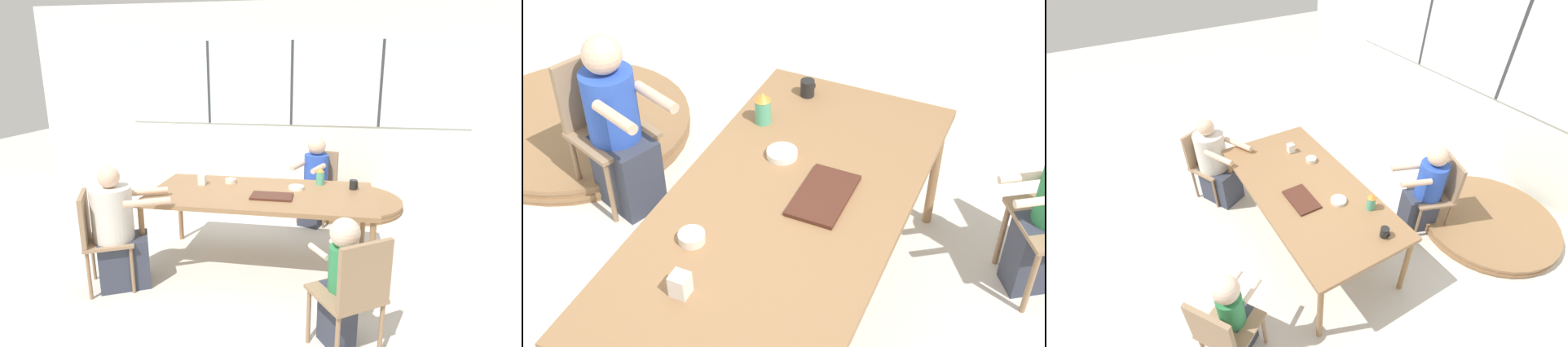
% 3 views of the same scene
% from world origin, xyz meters
% --- Properties ---
extents(ground_plane, '(16.00, 16.00, 0.00)m').
position_xyz_m(ground_plane, '(0.00, 0.00, 0.00)').
color(ground_plane, beige).
extents(wall_back_with_windows, '(8.40, 0.08, 2.80)m').
position_xyz_m(wall_back_with_windows, '(0.00, 2.73, 1.42)').
color(wall_back_with_windows, silver).
rests_on(wall_back_with_windows, ground_plane).
extents(dining_table, '(2.06, 1.01, 0.74)m').
position_xyz_m(dining_table, '(0.00, 0.00, 0.69)').
color(dining_table, olive).
rests_on(dining_table, ground_plane).
extents(chair_for_woman_green_shirt, '(0.51, 0.51, 0.87)m').
position_xyz_m(chair_for_woman_green_shirt, '(0.50, 1.35, 0.52)').
color(chair_for_woman_green_shirt, '#937556').
rests_on(chair_for_woman_green_shirt, ground_plane).
extents(chair_for_man_blue_shirt, '(0.54, 0.54, 0.87)m').
position_xyz_m(chair_for_man_blue_shirt, '(-1.29, -0.65, 0.52)').
color(chair_for_man_blue_shirt, '#937556').
rests_on(chair_for_man_blue_shirt, ground_plane).
extents(chair_for_toddler, '(0.56, 0.56, 0.87)m').
position_xyz_m(chair_for_toddler, '(0.81, -1.19, 0.52)').
color(chair_for_toddler, '#937556').
rests_on(chair_for_toddler, ground_plane).
extents(person_woman_green_shirt, '(0.45, 0.58, 1.07)m').
position_xyz_m(person_woman_green_shirt, '(0.45, 1.20, 0.49)').
color(person_woman_green_shirt, '#333847').
rests_on(person_woman_green_shirt, ground_plane).
extents(person_man_blue_shirt, '(0.70, 0.58, 1.08)m').
position_xyz_m(person_man_blue_shirt, '(-1.14, -0.57, 0.48)').
color(person_man_blue_shirt, '#333847').
rests_on(person_man_blue_shirt, ground_plane).
extents(person_toddler, '(0.36, 0.40, 0.95)m').
position_xyz_m(person_toddler, '(0.73, -1.07, 0.47)').
color(person_toddler, '#333847').
rests_on(person_toddler, ground_plane).
extents(food_tray_dark, '(0.37, 0.22, 0.02)m').
position_xyz_m(food_tray_dark, '(0.12, -0.13, 0.75)').
color(food_tray_dark, '#472319').
rests_on(food_tray_dark, dining_table).
extents(coffee_mug, '(0.08, 0.07, 0.09)m').
position_xyz_m(coffee_mug, '(0.85, 0.25, 0.79)').
color(coffee_mug, black).
rests_on(coffee_mug, dining_table).
extents(sippy_cup, '(0.08, 0.08, 0.17)m').
position_xyz_m(sippy_cup, '(0.53, 0.35, 0.83)').
color(sippy_cup, '#4CA57F').
rests_on(sippy_cup, dining_table).
extents(milk_carton_small, '(0.07, 0.07, 0.10)m').
position_xyz_m(milk_carton_small, '(-0.61, 0.15, 0.79)').
color(milk_carton_small, silver).
rests_on(milk_carton_small, dining_table).
extents(bowl_white_shallow, '(0.11, 0.11, 0.04)m').
position_xyz_m(bowl_white_shallow, '(-0.35, 0.25, 0.76)').
color(bowl_white_shallow, silver).
rests_on(bowl_white_shallow, dining_table).
extents(bowl_cereal, '(0.15, 0.15, 0.03)m').
position_xyz_m(bowl_cereal, '(0.32, 0.15, 0.76)').
color(bowl_cereal, white).
rests_on(bowl_cereal, dining_table).
extents(folded_table_stack, '(1.47, 1.47, 0.12)m').
position_xyz_m(folded_table_stack, '(0.86, 1.87, 0.06)').
color(folded_table_stack, olive).
rests_on(folded_table_stack, ground_plane).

